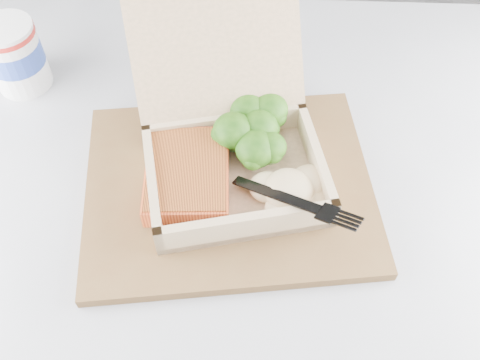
{
  "coord_description": "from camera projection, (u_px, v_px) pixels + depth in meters",
  "views": [
    {
      "loc": [
        0.24,
        -0.5,
        1.29
      ],
      "look_at": [
        0.27,
        -0.15,
        0.81
      ],
      "focal_mm": 40.0,
      "sensor_mm": 36.0,
      "label": 1
    }
  ],
  "objects": [
    {
      "name": "serving_tray",
      "position": [
        229.0,
        187.0,
        0.64
      ],
      "size": [
        0.34,
        0.28,
        0.01
      ],
      "primitive_type": "cube",
      "rotation": [
        0.0,
        0.0,
        0.02
      ],
      "color": "brown",
      "rests_on": "cafe_table"
    },
    {
      "name": "salmon_fillet",
      "position": [
        188.0,
        175.0,
        0.61
      ],
      "size": [
        0.1,
        0.13,
        0.03
      ],
      "primitive_type": "cube",
      "rotation": [
        0.0,
        0.0,
        -0.06
      ],
      "color": "#D05D28",
      "rests_on": "takeout_container"
    },
    {
      "name": "mashed_potatoes",
      "position": [
        289.0,
        189.0,
        0.6
      ],
      "size": [
        0.09,
        0.08,
        0.03
      ],
      "primitive_type": "ellipsoid",
      "color": "beige",
      "rests_on": "takeout_container"
    },
    {
      "name": "broccoli_pile",
      "position": [
        259.0,
        132.0,
        0.64
      ],
      "size": [
        0.11,
        0.11,
        0.04
      ],
      "primitive_type": null,
      "color": "#427E1C",
      "rests_on": "takeout_container"
    },
    {
      "name": "plastic_fork",
      "position": [
        260.0,
        185.0,
        0.59
      ],
      "size": [
        0.13,
        0.12,
        0.04
      ],
      "rotation": [
        0.0,
        0.0,
        4.01
      ],
      "color": "black",
      "rests_on": "mashed_potatoes"
    },
    {
      "name": "paper_cup",
      "position": [
        14.0,
        54.0,
        0.72
      ],
      "size": [
        0.08,
        0.08,
        0.1
      ],
      "color": "white",
      "rests_on": "cafe_table"
    },
    {
      "name": "takeout_container",
      "position": [
        230.0,
        136.0,
        0.62
      ],
      "size": [
        0.23,
        0.27,
        0.17
      ],
      "rotation": [
        0.0,
        0.0,
        0.11
      ],
      "color": "tan",
      "rests_on": "serving_tray"
    },
    {
      "name": "floor",
      "position": [
        127.0,
        328.0,
        1.33
      ],
      "size": [
        4.0,
        4.0,
        0.0
      ],
      "primitive_type": "plane",
      "color": "#9A9A9F",
      "rests_on": "ground"
    },
    {
      "name": "cafe_table",
      "position": [
        231.0,
        303.0,
        0.77
      ],
      "size": [
        0.99,
        0.99,
        0.76
      ],
      "rotation": [
        0.0,
        0.0,
        -0.12
      ],
      "color": "black",
      "rests_on": "floor"
    },
    {
      "name": "receipt",
      "position": [
        217.0,
        79.0,
        0.76
      ],
      "size": [
        0.11,
        0.16,
        0.0
      ],
      "primitive_type": "cube",
      "rotation": [
        0.0,
        0.0,
        -0.16
      ],
      "color": "silver",
      "rests_on": "cafe_table"
    }
  ]
}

